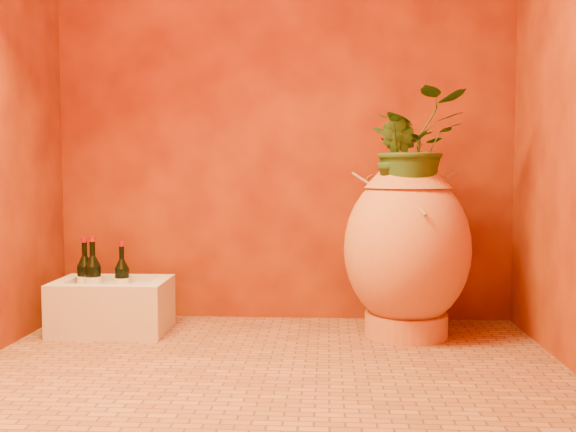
# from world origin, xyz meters

# --- Properties ---
(floor) EXTENTS (2.50, 2.50, 0.00)m
(floor) POSITION_xyz_m (0.00, 0.00, 0.00)
(floor) COLOR #935A30
(floor) RESTS_ON ground
(wall_back) EXTENTS (2.50, 0.02, 2.50)m
(wall_back) POSITION_xyz_m (0.00, 1.00, 1.25)
(wall_back) COLOR #531304
(wall_back) RESTS_ON ground
(amphora) EXTENTS (0.68, 0.68, 0.89)m
(amphora) POSITION_xyz_m (0.64, 0.64, 0.44)
(amphora) COLOR #C07236
(amphora) RESTS_ON floor
(stone_basin) EXTENTS (0.57, 0.39, 0.27)m
(stone_basin) POSITION_xyz_m (-0.85, 0.63, 0.13)
(stone_basin) COLOR beige
(stone_basin) RESTS_ON floor
(wine_bottle_a) EXTENTS (0.08, 0.08, 0.34)m
(wine_bottle_a) POSITION_xyz_m (-0.95, 0.63, 0.27)
(wine_bottle_a) COLOR black
(wine_bottle_a) RESTS_ON stone_basin
(wine_bottle_b) EXTENTS (0.08, 0.08, 0.31)m
(wine_bottle_b) POSITION_xyz_m (-0.81, 0.67, 0.26)
(wine_bottle_b) COLOR black
(wine_bottle_b) RESTS_ON stone_basin
(wine_bottle_c) EXTENTS (0.08, 0.08, 0.33)m
(wine_bottle_c) POSITION_xyz_m (-1.00, 0.67, 0.26)
(wine_bottle_c) COLOR black
(wine_bottle_c) RESTS_ON stone_basin
(wall_tap) EXTENTS (0.07, 0.16, 0.17)m
(wall_tap) POSITION_xyz_m (0.49, 0.91, 0.72)
(wall_tap) COLOR #986023
(wall_tap) RESTS_ON wall_back
(plant_main) EXTENTS (0.58, 0.54, 0.52)m
(plant_main) POSITION_xyz_m (0.66, 0.62, 0.95)
(plant_main) COLOR #224719
(plant_main) RESTS_ON amphora
(plant_side) EXTENTS (0.25, 0.25, 0.36)m
(plant_side) POSITION_xyz_m (0.57, 0.57, 0.88)
(plant_side) COLOR #224719
(plant_side) RESTS_ON amphora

